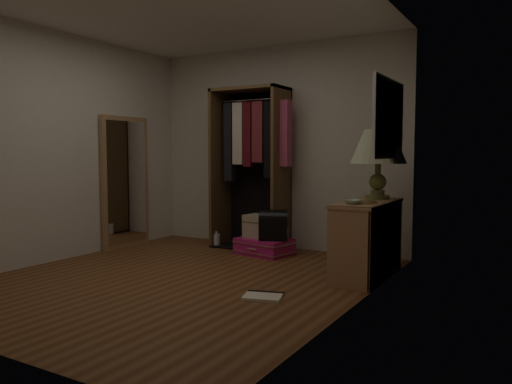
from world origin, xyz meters
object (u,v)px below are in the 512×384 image
open_wardrobe (254,153)px  console_bookshelf (368,237)px  floor_mirror (126,182)px  train_case (262,226)px  black_bag (274,224)px  white_jug (216,240)px  table_lamp (378,148)px  pink_suitcase (264,246)px

open_wardrobe → console_bookshelf: bearing=-22.9°
floor_mirror → train_case: 1.90m
console_bookshelf → train_case: (-1.47, 0.46, -0.06)m
black_bag → open_wardrobe: bearing=121.4°
console_bookshelf → floor_mirror: (-3.24, -0.04, 0.46)m
white_jug → train_case: bearing=-7.6°
console_bookshelf → white_jug: bearing=165.8°
train_case → table_lamp: table_lamp is taller
open_wardrobe → floor_mirror: size_ratio=1.21×
black_bag → table_lamp: bearing=-26.0°
floor_mirror → white_jug: size_ratio=8.46×
floor_mirror → black_bag: 2.07m
black_bag → white_jug: size_ratio=1.95×
train_case → table_lamp: bearing=0.1°
train_case → white_jug: train_case is taller
black_bag → table_lamp: table_lamp is taller
table_lamp → train_case: bearing=173.3°
table_lamp → white_jug: (-2.23, 0.28, -1.19)m
pink_suitcase → table_lamp: size_ratio=0.98×
black_bag → white_jug: (-0.97, 0.18, -0.30)m
pink_suitcase → table_lamp: 1.85m
pink_suitcase → train_case: train_case is taller
open_wardrobe → table_lamp: open_wardrobe is taller
open_wardrobe → white_jug: open_wardrobe is taller
pink_suitcase → table_lamp: bearing=4.6°
train_case → white_jug: bearing=179.3°
open_wardrobe → train_case: (0.26, -0.27, -0.89)m
floor_mirror → pink_suitcase: size_ratio=2.38×
white_jug → open_wardrobe: bearing=19.0°
table_lamp → white_jug: size_ratio=3.64×
black_bag → table_lamp: 1.55m
floor_mirror → table_lamp: 3.29m
floor_mirror → white_jug: (1.01, 0.60, -0.76)m
console_bookshelf → pink_suitcase: 1.50m
open_wardrobe → floor_mirror: open_wardrobe is taller
pink_suitcase → table_lamp: table_lamp is taller
console_bookshelf → open_wardrobe: bearing=157.1°
pink_suitcase → white_jug: bearing=179.7°
table_lamp → pink_suitcase: bearing=174.8°
train_case → floor_mirror: bearing=-157.3°
pink_suitcase → table_lamp: (1.42, -0.13, 1.18)m
table_lamp → floor_mirror: bearing=-174.3°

